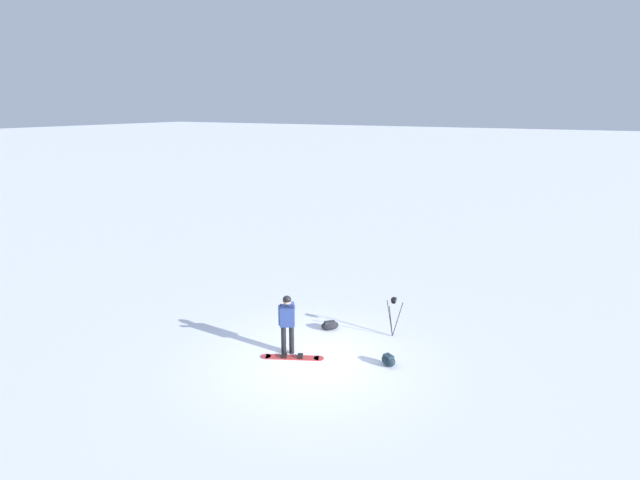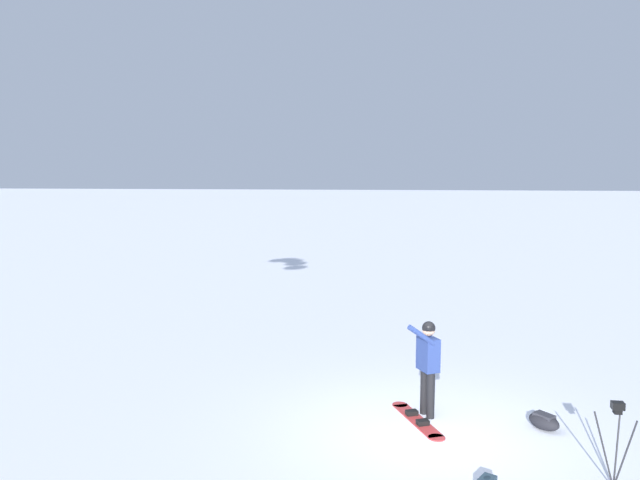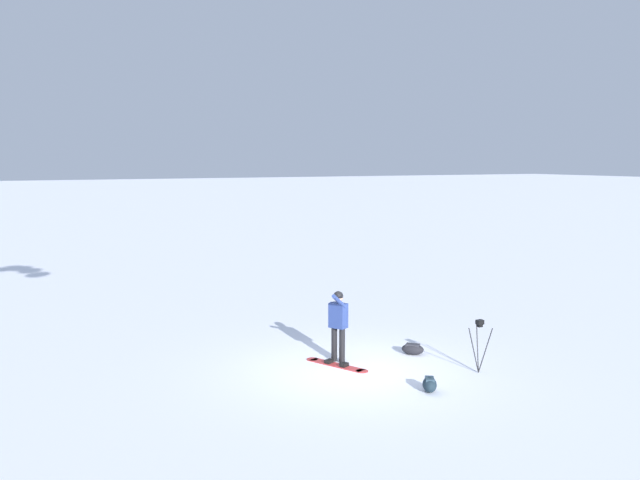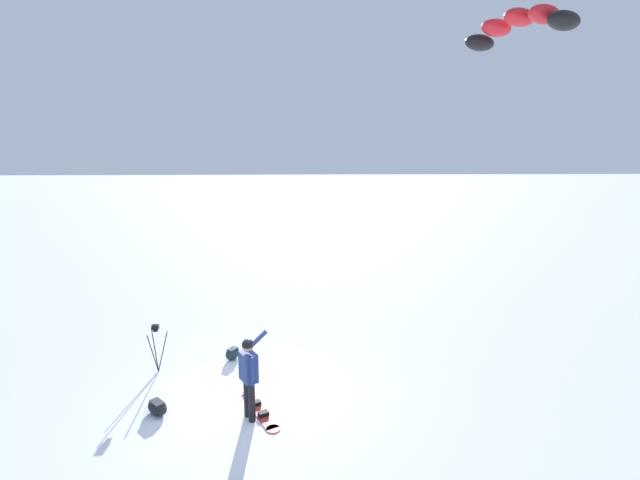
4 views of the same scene
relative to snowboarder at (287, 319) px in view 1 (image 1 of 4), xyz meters
The scene contains 6 objects.
ground_plane 1.29m from the snowboarder, behind, with size 300.00×300.00×0.00m, color white.
snowboarder is the anchor object (origin of this frame).
snowboard 1.06m from the snowboarder, 146.01° to the left, with size 1.60×0.89×0.10m.
gear_bag_large 2.94m from the snowboarder, 165.56° to the right, with size 0.54×0.48×0.31m.
camera_tripod 3.26m from the snowboarder, 131.24° to the right, with size 0.51×0.49×1.22m.
gear_bag_small 2.15m from the snowboarder, 98.95° to the right, with size 0.62×0.61×0.27m.
Camera 1 is at (-6.32, 10.87, 6.70)m, focal length 28.65 mm.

